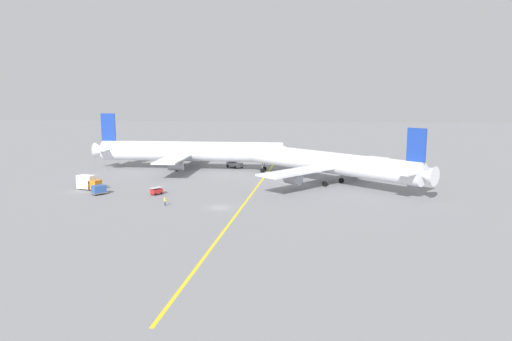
% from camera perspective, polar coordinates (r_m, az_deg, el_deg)
% --- Properties ---
extents(ground_plane, '(600.00, 600.00, 0.00)m').
position_cam_1_polar(ground_plane, '(96.35, -4.35, -4.49)').
color(ground_plane, gray).
extents(taxiway_stripe, '(4.57, 119.95, 0.01)m').
position_cam_1_polar(taxiway_stripe, '(105.26, -0.86, -3.28)').
color(taxiway_stripe, yellow).
rests_on(taxiway_stripe, ground).
extents(airliner_at_gate_left, '(60.67, 41.71, 16.90)m').
position_cam_1_polar(airliner_at_gate_left, '(144.41, -7.92, 2.28)').
color(airliner_at_gate_left, white).
rests_on(airliner_at_gate_left, ground).
extents(airliner_being_pushed, '(50.02, 44.08, 15.51)m').
position_cam_1_polar(airliner_being_pushed, '(122.67, 8.15, 1.00)').
color(airliner_being_pushed, white).
rests_on(airliner_being_pushed, ground).
extents(pushback_tug, '(7.14, 6.54, 2.84)m').
position_cam_1_polar(pushback_tug, '(147.56, -2.63, 0.80)').
color(pushback_tug, gray).
rests_on(pushback_tug, ground).
extents(gse_catering_truck_tall, '(6.29, 4.02, 3.50)m').
position_cam_1_polar(gse_catering_truck_tall, '(120.37, -19.51, -1.37)').
color(gse_catering_truck_tall, orange).
rests_on(gse_catering_truck_tall, ground).
extents(gse_container_dolly_flat, '(3.73, 3.87, 2.15)m').
position_cam_1_polar(gse_container_dolly_flat, '(114.03, -18.41, -2.18)').
color(gse_container_dolly_flat, slate).
rests_on(gse_container_dolly_flat, ground).
extents(gse_baggage_cart_near_cluster, '(2.89, 3.13, 1.71)m').
position_cam_1_polar(gse_baggage_cart_near_cluster, '(110.38, -11.91, -2.43)').
color(gse_baggage_cart_near_cluster, red).
rests_on(gse_baggage_cart_near_cluster, ground).
extents(ground_crew_marshaller_foreground, '(0.50, 0.36, 1.75)m').
position_cam_1_polar(ground_crew_marshaller_foreground, '(99.33, -10.91, -3.67)').
color(ground_crew_marshaller_foreground, '#2D3351').
rests_on(ground_crew_marshaller_foreground, ground).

